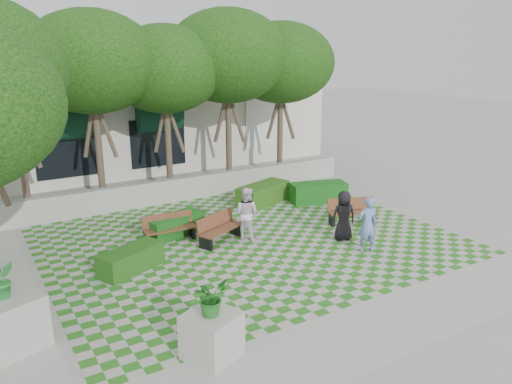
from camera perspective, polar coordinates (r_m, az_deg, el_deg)
ground at (r=14.81m, az=1.36°, el=-6.88°), size 90.00×90.00×0.00m
lawn at (r=15.59m, az=-0.62°, el=-5.63°), size 12.00×12.00×0.00m
sidewalk_south at (r=11.56m, az=14.42°, el=-14.50°), size 16.00×2.00×0.01m
retaining_wall at (r=19.87m, az=-8.29°, el=0.40°), size 15.00×0.36×0.90m
bench_east at (r=17.34m, az=10.89°, el=-2.22°), size 1.72×1.10×0.86m
bench_mid at (r=15.49m, az=-4.19°, el=-4.19°), size 1.74×1.17×0.87m
bench_west at (r=15.75m, az=-9.88°, el=-4.09°), size 1.64×0.63×0.85m
hedge_east at (r=19.55m, az=7.13°, el=-0.04°), size 2.31×1.41×0.75m
hedge_midright at (r=19.13m, az=0.81°, el=-0.24°), size 2.40×1.59×0.78m
hedge_midleft at (r=16.21m, az=-9.24°, el=-3.77°), size 2.01×1.22×0.66m
hedge_west at (r=13.94m, az=-14.09°, el=-7.51°), size 1.95×1.40×0.63m
planter_front at (r=9.94m, az=-5.10°, el=-15.01°), size 1.21×1.21×1.65m
planter_back at (r=11.32m, az=-26.28°, el=-12.93°), size 1.42×1.42×1.85m
person_blue at (r=14.91m, az=12.62°, el=-3.64°), size 0.70×0.55×1.69m
person_dark at (r=15.72m, az=9.98°, el=-2.68°), size 0.89×0.72×1.57m
person_white at (r=15.53m, az=-1.14°, el=-2.45°), size 0.99×1.03×1.68m
tree_row at (r=18.27m, az=-14.11°, el=13.77°), size 17.70×13.40×7.41m
building at (r=27.06m, az=-13.30°, el=8.81°), size 18.00×8.92×5.15m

